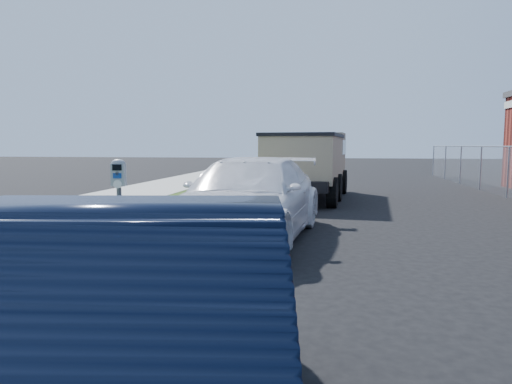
# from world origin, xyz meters

# --- Properties ---
(ground) EXTENTS (120.00, 120.00, 0.00)m
(ground) POSITION_xyz_m (0.00, 0.00, 0.00)
(ground) COLOR black
(ground) RESTS_ON ground
(streetside) EXTENTS (6.12, 50.00, 0.15)m
(streetside) POSITION_xyz_m (-5.57, 2.00, 0.07)
(streetside) COLOR #96968E
(streetside) RESTS_ON ground
(parking_meter) EXTENTS (0.23, 0.17, 1.50)m
(parking_meter) POSITION_xyz_m (-3.09, -0.92, 1.23)
(parking_meter) COLOR #3F4247
(parking_meter) RESTS_ON ground
(white_wagon) EXTENTS (2.75, 5.70, 1.60)m
(white_wagon) POSITION_xyz_m (-1.65, 1.63, 0.80)
(white_wagon) COLOR white
(white_wagon) RESTS_ON ground
(dump_truck) EXTENTS (2.83, 6.08, 2.31)m
(dump_truck) POSITION_xyz_m (-0.85, 8.96, 1.30)
(dump_truck) COLOR black
(dump_truck) RESTS_ON ground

